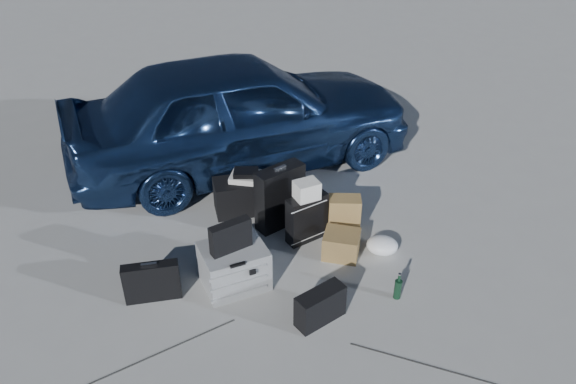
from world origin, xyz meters
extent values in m
plane|color=#A2A29D|center=(0.00, 0.00, 0.00)|extent=(60.00, 60.00, 0.00)
imported|color=navy|center=(-0.07, 2.51, 0.73)|extent=(4.47, 2.33, 1.45)
cube|color=gray|center=(-0.57, 0.25, 0.21)|extent=(0.65, 0.57, 0.42)
cube|color=black|center=(-0.58, 0.23, 0.57)|extent=(0.40, 0.22, 0.29)
cube|color=black|center=(-1.33, 0.23, 0.20)|extent=(0.51, 0.14, 0.39)
cube|color=black|center=(0.08, 1.08, 0.35)|extent=(0.57, 0.40, 0.70)
cube|color=black|center=(0.28, 0.75, 0.26)|extent=(0.47, 0.29, 0.53)
cube|color=silver|center=(0.27, 0.74, 0.62)|extent=(0.27, 0.23, 0.19)
cube|color=black|center=(-0.18, 1.43, 0.20)|extent=(0.79, 0.35, 0.40)
cube|color=silver|center=(-0.20, 1.45, 0.43)|extent=(0.45, 0.40, 0.06)
cube|color=black|center=(-0.22, 1.44, 0.49)|extent=(0.31, 0.25, 0.06)
cube|color=olive|center=(0.70, 0.75, 0.22)|extent=(0.38, 0.28, 0.44)
cube|color=olive|center=(0.55, 0.40, 0.13)|extent=(0.45, 0.44, 0.26)
ellipsoid|color=white|center=(0.97, 0.34, 0.09)|extent=(0.40, 0.38, 0.18)
cube|color=black|center=(0.08, -0.41, 0.16)|extent=(0.49, 0.34, 0.32)
cylinder|color=black|center=(0.85, -0.32, 0.14)|extent=(0.08, 0.08, 0.27)
camera|label=1|loc=(-1.08, -3.79, 3.64)|focal=35.00mm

